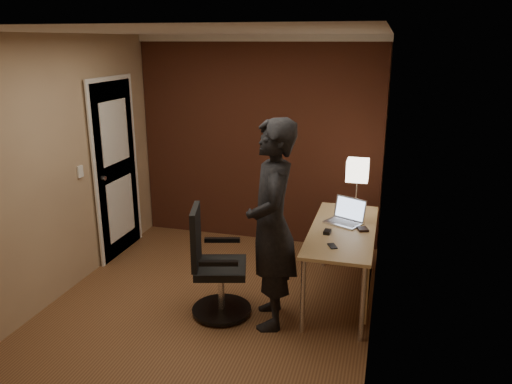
# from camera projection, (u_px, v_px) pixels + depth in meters

# --- Properties ---
(room) EXTENTS (4.00, 4.00, 4.00)m
(room) POSITION_uv_depth(u_px,v_px,m) (226.00, 137.00, 5.73)
(room) COLOR brown
(room) RESTS_ON ground
(desk) EXTENTS (0.60, 1.50, 0.73)m
(desk) POSITION_uv_depth(u_px,v_px,m) (350.00, 242.00, 4.73)
(desk) COLOR tan
(desk) RESTS_ON ground
(desk_lamp) EXTENTS (0.22, 0.22, 0.54)m
(desk_lamp) POSITION_uv_depth(u_px,v_px,m) (358.00, 171.00, 5.13)
(desk_lamp) COLOR silver
(desk_lamp) RESTS_ON desk
(laptop) EXTENTS (0.41, 0.38, 0.23)m
(laptop) POSITION_uv_depth(u_px,v_px,m) (347.00, 216.00, 4.86)
(laptop) COLOR silver
(laptop) RESTS_ON desk
(mouse) EXTENTS (0.07, 0.10, 0.03)m
(mouse) POSITION_uv_depth(u_px,v_px,m) (327.00, 232.00, 4.59)
(mouse) COLOR black
(mouse) RESTS_ON desk
(phone) EXTENTS (0.10, 0.13, 0.01)m
(phone) POSITION_uv_depth(u_px,v_px,m) (332.00, 246.00, 4.30)
(phone) COLOR black
(phone) RESTS_ON desk
(wallet) EXTENTS (0.12, 0.13, 0.02)m
(wallet) POSITION_uv_depth(u_px,v_px,m) (363.00, 229.00, 4.67)
(wallet) COLOR black
(wallet) RESTS_ON desk
(office_chair) EXTENTS (0.56, 0.63, 1.01)m
(office_chair) POSITION_uv_depth(u_px,v_px,m) (214.00, 269.00, 4.51)
(office_chair) COLOR black
(office_chair) RESTS_ON ground
(person) EXTENTS (0.60, 0.76, 1.84)m
(person) POSITION_uv_depth(u_px,v_px,m) (272.00, 225.00, 4.26)
(person) COLOR black
(person) RESTS_ON ground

